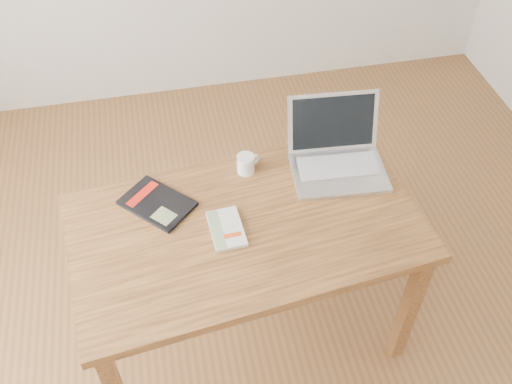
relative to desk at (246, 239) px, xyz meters
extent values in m
plane|color=brown|center=(0.02, -0.08, -0.66)|extent=(4.00, 4.00, 0.00)
cube|color=brown|center=(0.00, 0.00, 0.07)|extent=(1.37, 0.88, 0.04)
cube|color=brown|center=(0.62, -0.24, -0.31)|extent=(0.06, 0.06, 0.71)
cube|color=brown|center=(-0.62, 0.24, -0.31)|extent=(0.06, 0.06, 0.71)
cube|color=brown|center=(0.55, 0.38, -0.31)|extent=(0.06, 0.06, 0.71)
cube|color=beige|center=(-0.08, -0.01, 0.10)|extent=(0.13, 0.20, 0.01)
cube|color=white|center=(-0.08, -0.01, 0.10)|extent=(0.12, 0.19, 0.02)
cube|color=gray|center=(-0.11, -0.01, 0.11)|extent=(0.05, 0.19, 0.00)
cube|color=#D7410F|center=(-0.06, -0.05, 0.11)|extent=(0.06, 0.02, 0.00)
cube|color=black|center=(-0.31, 0.17, 0.10)|extent=(0.31, 0.31, 0.01)
cube|color=#B6180D|center=(-0.36, 0.22, 0.10)|extent=(0.13, 0.13, 0.00)
cube|color=#7D8E5B|center=(-0.29, 0.09, 0.10)|extent=(0.10, 0.10, 0.00)
cube|color=silver|center=(0.41, 0.18, 0.10)|extent=(0.39, 0.29, 0.02)
cube|color=silver|center=(0.42, 0.21, 0.11)|extent=(0.33, 0.16, 0.00)
cube|color=#BCBCC1|center=(0.41, 0.10, 0.11)|extent=(0.12, 0.07, 0.00)
cube|color=silver|center=(0.43, 0.35, 0.22)|extent=(0.38, 0.11, 0.24)
cube|color=black|center=(0.43, 0.34, 0.23)|extent=(0.34, 0.10, 0.21)
cylinder|color=white|center=(0.05, 0.28, 0.13)|extent=(0.07, 0.07, 0.08)
cylinder|color=black|center=(0.05, 0.28, 0.16)|extent=(0.06, 0.06, 0.01)
torus|color=white|center=(0.09, 0.29, 0.13)|extent=(0.05, 0.03, 0.05)
camera|label=1|loc=(-0.25, -1.34, 1.70)|focal=40.00mm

